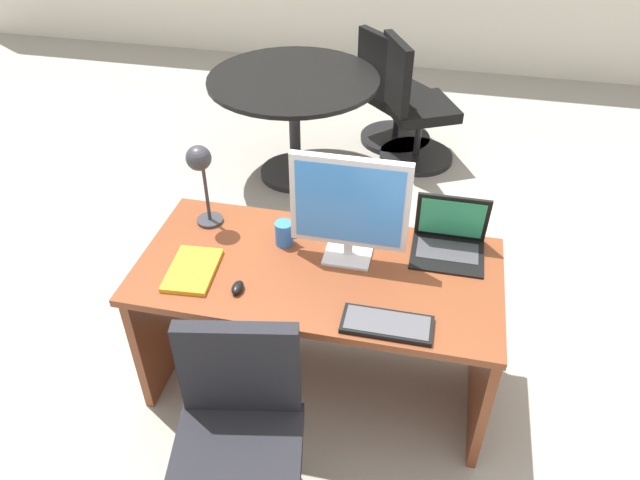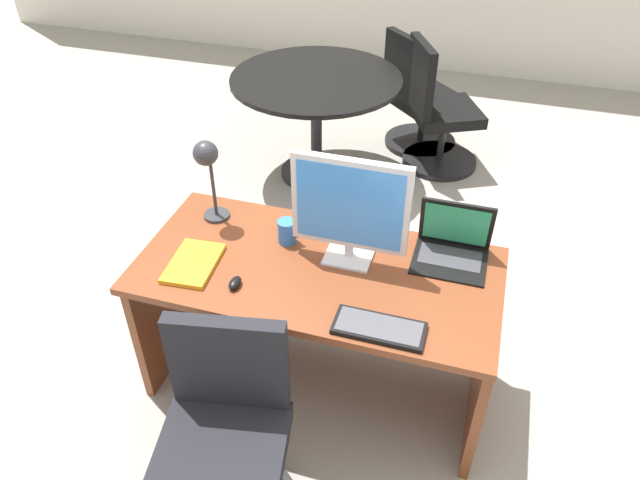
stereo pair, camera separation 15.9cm
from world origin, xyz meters
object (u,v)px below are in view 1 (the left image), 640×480
at_px(laptop, 450,233).
at_px(coffee_mug, 285,233).
at_px(desk_lamp, 201,169).
at_px(meeting_table, 294,103).
at_px(mouse, 238,288).
at_px(monitor, 349,206).
at_px(book, 193,270).
at_px(meeting_chair_far, 412,114).
at_px(meeting_chair_near, 392,101).
at_px(desk, 321,298).
at_px(office_chair, 240,458).
at_px(keyboard, 387,324).

xyz_separation_m(laptop, coffee_mug, (-0.70, -0.13, -0.02)).
height_order(desk_lamp, meeting_table, desk_lamp).
bearing_deg(laptop, mouse, -150.05).
bearing_deg(monitor, book, -158.99).
height_order(monitor, meeting_chair_far, monitor).
bearing_deg(monitor, meeting_chair_near, 91.73).
distance_m(mouse, coffee_mug, 0.36).
height_order(desk, desk_lamp, desk_lamp).
bearing_deg(office_chair, desk, 79.68).
height_order(book, meeting_table, meeting_table).
xyz_separation_m(book, office_chair, (0.37, -0.57, -0.37)).
distance_m(desk, monitor, 0.50).
distance_m(book, meeting_chair_far, 2.51).
bearing_deg(coffee_mug, desk, -25.15).
relative_size(monitor, meeting_chair_near, 0.53).
height_order(book, meeting_chair_far, meeting_chair_far).
distance_m(monitor, keyboard, 0.50).
relative_size(desk, coffee_mug, 13.92).
xyz_separation_m(monitor, keyboard, (0.22, -0.37, -0.26)).
xyz_separation_m(monitor, coffee_mug, (-0.29, 0.03, -0.21)).
relative_size(desk_lamp, meeting_chair_far, 0.43).
distance_m(desk, coffee_mug, 0.34).
height_order(office_chair, meeting_chair_far, meeting_chair_far).
height_order(coffee_mug, office_chair, office_chair).
relative_size(laptop, mouse, 3.88).
bearing_deg(desk, keyboard, -44.82).
height_order(desk, meeting_chair_far, meeting_chair_far).
xyz_separation_m(coffee_mug, meeting_table, (-0.40, 1.71, -0.21)).
distance_m(meeting_table, meeting_chair_near, 0.91).
bearing_deg(meeting_table, meeting_chair_near, 46.20).
xyz_separation_m(monitor, meeting_table, (-0.69, 1.74, -0.42)).
relative_size(laptop, meeting_chair_far, 0.33).
bearing_deg(office_chair, monitor, 73.07).
bearing_deg(meeting_chair_near, office_chair, -93.12).
bearing_deg(book, mouse, -17.70).
relative_size(keyboard, office_chair, 0.38).
distance_m(monitor, mouse, 0.56).
distance_m(monitor, meeting_chair_near, 2.47).
distance_m(monitor, office_chair, 1.05).
bearing_deg(desk, monitor, 24.89).
relative_size(monitor, office_chair, 0.54).
bearing_deg(desk, meeting_table, 107.85).
bearing_deg(book, meeting_chair_far, 73.18).
height_order(keyboard, mouse, mouse).
height_order(keyboard, office_chair, office_chair).
bearing_deg(meeting_chair_near, meeting_table, -133.80).
xyz_separation_m(desk, meeting_chair_near, (0.04, 2.43, -0.15)).
relative_size(mouse, meeting_table, 0.07).
xyz_separation_m(meeting_table, meeting_chair_far, (0.79, 0.40, -0.19)).
bearing_deg(meeting_chair_far, meeting_table, -153.34).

